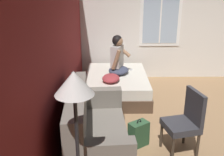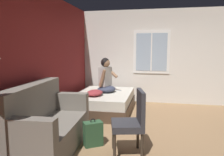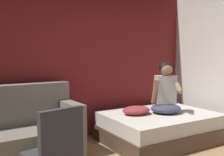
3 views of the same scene
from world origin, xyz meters
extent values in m
plane|color=#93704C|center=(0.00, 0.00, 0.00)|extent=(40.00, 40.00, 0.00)
cube|color=maroon|center=(0.00, 2.50, 1.35)|extent=(10.05, 0.16, 2.70)
cube|color=silver|center=(2.60, 0.00, 1.35)|extent=(0.16, 6.25, 2.70)
cube|color=white|center=(2.51, 0.40, 1.49)|extent=(0.02, 1.04, 1.24)
cube|color=#9EB2C6|center=(2.50, 0.40, 1.49)|extent=(0.01, 0.88, 1.08)
cube|color=white|center=(2.50, 0.40, 1.49)|extent=(0.01, 0.04, 1.08)
cube|color=#4C3828|center=(1.33, 1.54, 0.13)|extent=(1.87, 1.39, 0.26)
cube|color=beige|center=(1.33, 1.54, 0.37)|extent=(1.81, 1.34, 0.22)
cube|color=slate|center=(-0.92, 1.85, 0.22)|extent=(1.75, 0.91, 0.44)
cube|color=slate|center=(-0.94, 2.15, 0.74)|extent=(1.71, 0.35, 0.60)
cube|color=slate|center=(-1.67, 1.80, 0.60)|extent=(0.23, 0.81, 0.32)
cube|color=slate|center=(-0.16, 1.90, 0.60)|extent=(0.23, 0.81, 0.32)
cylinder|color=#382D23|center=(-0.68, 0.89, 0.20)|extent=(0.04, 0.04, 0.40)
cylinder|color=#382D23|center=(-1.06, 0.80, 0.20)|extent=(0.04, 0.04, 0.40)
cylinder|color=#382D23|center=(-0.59, 0.51, 0.20)|extent=(0.04, 0.04, 0.40)
cylinder|color=#382D23|center=(-0.97, 0.42, 0.20)|extent=(0.04, 0.04, 0.40)
cube|color=#333338|center=(-0.83, 0.66, 0.45)|extent=(0.55, 0.55, 0.10)
cube|color=#333338|center=(-0.78, 0.46, 0.74)|extent=(0.46, 0.17, 0.48)
ellipsoid|color=#383D51|center=(1.42, 1.48, 0.56)|extent=(0.64, 0.60, 0.16)
cube|color=#B2ADA8|center=(1.43, 1.52, 0.88)|extent=(0.38, 0.31, 0.48)
cylinder|color=#936B4C|center=(1.23, 1.55, 0.86)|extent=(0.15, 0.23, 0.44)
cylinder|color=#936B4C|center=(1.56, 1.39, 0.98)|extent=(0.21, 0.38, 0.29)
sphere|color=#936B4C|center=(1.43, 1.50, 1.23)|extent=(0.21, 0.21, 0.21)
ellipsoid|color=black|center=(1.43, 1.52, 1.24)|extent=(0.29, 0.29, 0.23)
cube|color=#2D5133|center=(-0.64, 1.24, 0.20)|extent=(0.32, 0.35, 0.40)
cube|color=#2D5133|center=(-0.55, 1.31, 0.11)|extent=(0.17, 0.23, 0.18)
torus|color=black|center=(-0.64, 1.24, 0.42)|extent=(0.06, 0.08, 0.09)
ellipsoid|color=#993338|center=(0.93, 1.66, 0.55)|extent=(0.52, 0.41, 0.14)
cube|color=#B7B7BC|center=(1.69, 1.21, 0.48)|extent=(0.08, 0.15, 0.01)
cone|color=silver|center=(-2.02, 2.01, 1.59)|extent=(0.36, 0.36, 0.22)
camera|label=1|loc=(-4.17, 1.70, 2.42)|focal=42.00mm
camera|label=2|loc=(-3.94, 0.26, 1.59)|focal=35.00mm
camera|label=3|loc=(-1.58, -1.84, 1.48)|focal=42.00mm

